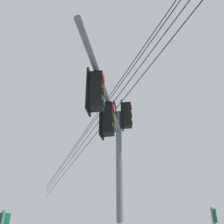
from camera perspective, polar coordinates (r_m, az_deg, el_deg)
name	(u,v)px	position (r m, az deg, el deg)	size (l,w,h in m)	color
signal_mast_assembly	(113,140)	(8.32, 0.29, -5.68)	(0.96, 5.42, 6.55)	slate
overhead_wire_span	(105,111)	(11.56, -1.44, 0.21)	(16.20, 29.46, 1.14)	black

